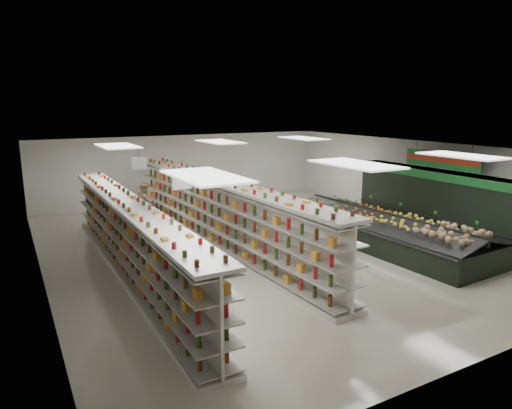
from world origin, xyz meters
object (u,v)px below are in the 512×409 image
gondola_center (219,216)px  shopper_background (145,203)px  shopper_main (280,236)px  produce_island (384,229)px  gondola_left (131,242)px  soda_endcap (216,192)px

gondola_center → shopper_background: gondola_center is taller
shopper_main → shopper_background: 7.22m
gondola_center → shopper_main: size_ratio=6.59×
gondola_center → produce_island: (4.89, -2.56, -0.51)m
gondola_left → produce_island: bearing=-8.5°
shopper_main → gondola_left: bearing=-34.6°
gondola_center → gondola_left: bearing=-159.8°
produce_island → soda_endcap: soda_endcap is taller
soda_endcap → shopper_background: (-3.66, -1.36, 0.13)m
soda_endcap → shopper_main: (-1.75, -8.32, 0.28)m
produce_island → soda_endcap: 8.42m
gondola_center → soda_endcap: 5.95m
gondola_left → gondola_center: size_ratio=0.92×
gondola_left → shopper_background: (1.91, 5.46, -0.12)m
produce_island → soda_endcap: bearing=107.7°
soda_endcap → gondola_left: bearing=-129.2°
produce_island → shopper_main: bearing=-176.0°
gondola_left → gondola_center: gondola_center is taller
soda_endcap → produce_island: bearing=-72.3°
soda_endcap → gondola_center: bearing=-113.0°
produce_island → shopper_main: size_ratio=3.91×
soda_endcap → shopper_main: size_ratio=0.74×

